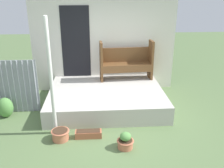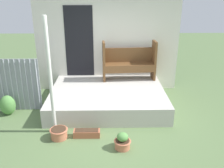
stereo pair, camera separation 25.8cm
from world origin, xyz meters
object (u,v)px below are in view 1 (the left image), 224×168
Objects in this scene: bench at (126,61)px; support_post at (51,79)px; flower_pot_middle at (125,141)px; shrub_by_fence at (5,107)px; planter_box_rect at (88,134)px; flower_pot_left at (60,134)px.

support_post is at bearing -133.67° from bench.
bench reaches higher than flower_pot_middle.
support_post reaches higher than shrub_by_fence.
bench is 2.65m from planter_box_rect.
flower_pot_middle is at bearing -27.91° from shrub_by_fence.
bench is at bearing 55.24° from flower_pot_left.
bench reaches higher than planter_box_rect.
flower_pot_left is 1.78m from shrub_by_fence.
shrub_by_fence is at bearing 152.09° from flower_pot_middle.
bench is 2.95m from flower_pot_left.
shrub_by_fence is at bearing 143.15° from flower_pot_left.
planter_box_rect is at bearing 4.97° from flower_pot_left.
shrub_by_fence is (-1.29, 0.81, -0.97)m from support_post.
shrub_by_fence reaches higher than planter_box_rect.
support_post reaches higher than bench.
support_post is 1.81m from shrub_by_fence.
bench is at bearing 65.33° from planter_box_rect.
flower_pot_middle is at bearing -30.19° from planter_box_rect.
flower_pot_left reaches higher than planter_box_rect.
flower_pot_middle is 3.06m from shrub_by_fence.
flower_pot_left is at bearing -36.85° from shrub_by_fence.
bench is 2.83m from flower_pot_middle.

